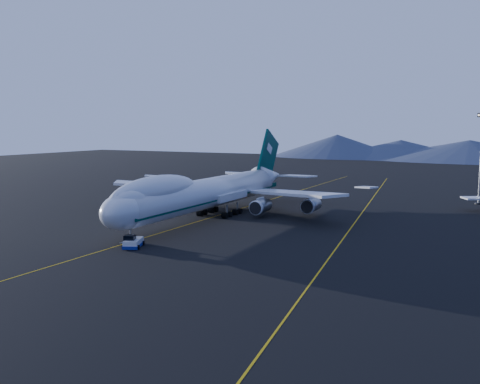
% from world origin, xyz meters
% --- Properties ---
extents(ground, '(500.00, 500.00, 0.00)m').
position_xyz_m(ground, '(0.00, 0.00, 0.00)').
color(ground, black).
rests_on(ground, ground).
extents(taxiway_line_main, '(0.25, 220.00, 0.01)m').
position_xyz_m(taxiway_line_main, '(0.00, 0.00, 0.01)').
color(taxiway_line_main, '#C89E0B').
rests_on(taxiway_line_main, ground).
extents(taxiway_line_side, '(28.08, 198.09, 0.01)m').
position_xyz_m(taxiway_line_side, '(30.00, 10.00, 0.01)').
color(taxiway_line_side, '#C89E0B').
rests_on(taxiway_line_side, ground).
extents(boeing_747, '(59.62, 72.43, 19.37)m').
position_xyz_m(boeing_747, '(0.00, 0.03, 5.81)').
color(boeing_747, silver).
rests_on(boeing_747, ground).
extents(pushback_tug, '(4.22, 5.53, 2.15)m').
position_xyz_m(pushback_tug, '(3.00, -29.50, 0.68)').
color(pushback_tug, silver).
rests_on(pushback_tug, ground).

